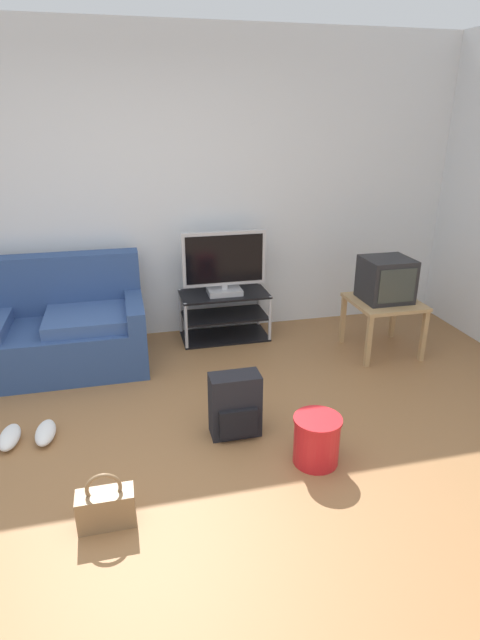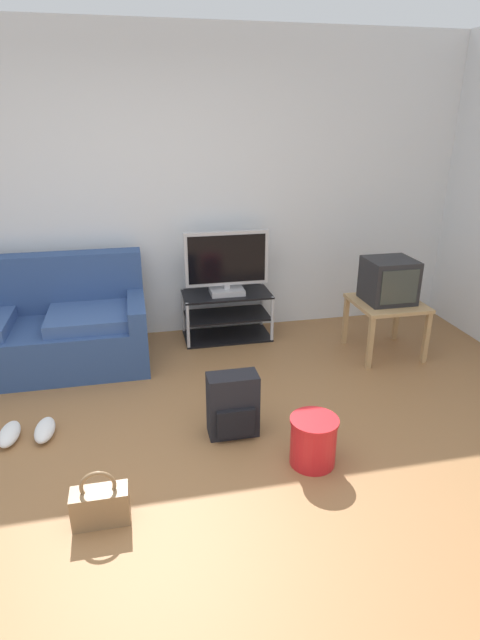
{
  "view_description": "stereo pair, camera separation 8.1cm",
  "coord_description": "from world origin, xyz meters",
  "px_view_note": "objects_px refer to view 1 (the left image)",
  "views": [
    {
      "loc": [
        -0.2,
        -2.22,
        1.98
      ],
      "look_at": [
        0.61,
        1.16,
        0.57
      ],
      "focal_mm": 28.43,
      "sensor_mm": 36.0,
      "label": 1
    },
    {
      "loc": [
        -0.12,
        -2.24,
        1.98
      ],
      "look_at": [
        0.61,
        1.16,
        0.57
      ],
      "focal_mm": 28.43,
      "sensor_mm": 36.0,
      "label": 2
    }
  ],
  "objects_px": {
    "crt_tv": "(386,279)",
    "backpack": "(235,406)",
    "sneakers_pair": "(28,435)",
    "couch": "(31,331)",
    "side_table": "(384,308)",
    "tv_stand": "(224,315)",
    "cleaning_bucket": "(317,439)",
    "handbag": "(106,507)",
    "flat_tv": "(224,264)"
  },
  "relations": [
    {
      "from": "side_table",
      "to": "sneakers_pair",
      "type": "height_order",
      "value": "side_table"
    },
    {
      "from": "tv_stand",
      "to": "cleaning_bucket",
      "type": "height_order",
      "value": "tv_stand"
    },
    {
      "from": "backpack",
      "to": "side_table",
      "type": "bearing_deg",
      "value": 15.38
    },
    {
      "from": "side_table",
      "to": "cleaning_bucket",
      "type": "height_order",
      "value": "side_table"
    },
    {
      "from": "flat_tv",
      "to": "sneakers_pair",
      "type": "distance_m",
      "value": 2.18
    },
    {
      "from": "side_table",
      "to": "sneakers_pair",
      "type": "xyz_separation_m",
      "value": [
        -2.89,
        -0.71,
        -0.37
      ]
    },
    {
      "from": "couch",
      "to": "cleaning_bucket",
      "type": "xyz_separation_m",
      "value": [
        1.84,
        -1.76,
        -0.15
      ]
    },
    {
      "from": "sneakers_pair",
      "to": "side_table",
      "type": "bearing_deg",
      "value": 13.88
    },
    {
      "from": "flat_tv",
      "to": "backpack",
      "type": "distance_m",
      "value": 1.66
    },
    {
      "from": "couch",
      "to": "backpack",
      "type": "relative_size",
      "value": 4.24
    },
    {
      "from": "backpack",
      "to": "handbag",
      "type": "bearing_deg",
      "value": -158.5
    },
    {
      "from": "cleaning_bucket",
      "to": "flat_tv",
      "type": "bearing_deg",
      "value": 94.47
    },
    {
      "from": "couch",
      "to": "flat_tv",
      "type": "distance_m",
      "value": 1.75
    },
    {
      "from": "cleaning_bucket",
      "to": "tv_stand",
      "type": "bearing_deg",
      "value": 94.42
    },
    {
      "from": "flat_tv",
      "to": "sneakers_pair",
      "type": "relative_size",
      "value": 2.14
    },
    {
      "from": "tv_stand",
      "to": "backpack",
      "type": "distance_m",
      "value": 1.6
    },
    {
      "from": "backpack",
      "to": "cleaning_bucket",
      "type": "bearing_deg",
      "value": -60.43
    },
    {
      "from": "couch",
      "to": "handbag",
      "type": "xyz_separation_m",
      "value": [
        0.6,
        -1.99,
        -0.21
      ]
    },
    {
      "from": "handbag",
      "to": "tv_stand",
      "type": "bearing_deg",
      "value": 63.81
    },
    {
      "from": "backpack",
      "to": "sneakers_pair",
      "type": "bearing_deg",
      "value": 154.24
    },
    {
      "from": "cleaning_bucket",
      "to": "couch",
      "type": "bearing_deg",
      "value": 136.28
    },
    {
      "from": "tv_stand",
      "to": "flat_tv",
      "type": "relative_size",
      "value": 1.06
    },
    {
      "from": "crt_tv",
      "to": "sneakers_pair",
      "type": "distance_m",
      "value": 3.05
    },
    {
      "from": "cleaning_bucket",
      "to": "sneakers_pair",
      "type": "relative_size",
      "value": 0.87
    },
    {
      "from": "tv_stand",
      "to": "side_table",
      "type": "xyz_separation_m",
      "value": [
        1.3,
        -0.63,
        0.19
      ]
    },
    {
      "from": "cleaning_bucket",
      "to": "sneakers_pair",
      "type": "distance_m",
      "value": 1.86
    },
    {
      "from": "handbag",
      "to": "side_table",
      "type": "bearing_deg",
      "value": 33.53
    },
    {
      "from": "crt_tv",
      "to": "cleaning_bucket",
      "type": "height_order",
      "value": "crt_tv"
    },
    {
      "from": "couch",
      "to": "crt_tv",
      "type": "relative_size",
      "value": 4.63
    },
    {
      "from": "backpack",
      "to": "tv_stand",
      "type": "bearing_deg",
      "value": 64.76
    },
    {
      "from": "flat_tv",
      "to": "handbag",
      "type": "height_order",
      "value": "flat_tv"
    },
    {
      "from": "crt_tv",
      "to": "backpack",
      "type": "relative_size",
      "value": 0.92
    },
    {
      "from": "side_table",
      "to": "backpack",
      "type": "distance_m",
      "value": 1.83
    },
    {
      "from": "crt_tv",
      "to": "handbag",
      "type": "xyz_separation_m",
      "value": [
        -2.39,
        -1.6,
        -0.56
      ]
    },
    {
      "from": "side_table",
      "to": "crt_tv",
      "type": "distance_m",
      "value": 0.26
    },
    {
      "from": "side_table",
      "to": "backpack",
      "type": "relative_size",
      "value": 1.31
    },
    {
      "from": "tv_stand",
      "to": "side_table",
      "type": "distance_m",
      "value": 1.46
    },
    {
      "from": "handbag",
      "to": "flat_tv",
      "type": "bearing_deg",
      "value": 63.57
    },
    {
      "from": "tv_stand",
      "to": "handbag",
      "type": "distance_m",
      "value": 2.47
    },
    {
      "from": "crt_tv",
      "to": "backpack",
      "type": "xyz_separation_m",
      "value": [
        -1.56,
        -0.96,
        -0.46
      ]
    },
    {
      "from": "side_table",
      "to": "flat_tv",
      "type": "bearing_deg",
      "value": 154.88
    },
    {
      "from": "cleaning_bucket",
      "to": "handbag",
      "type": "bearing_deg",
      "value": -169.54
    },
    {
      "from": "couch",
      "to": "sneakers_pair",
      "type": "distance_m",
      "value": 1.16
    },
    {
      "from": "couch",
      "to": "side_table",
      "type": "relative_size",
      "value": 3.23
    },
    {
      "from": "crt_tv",
      "to": "cleaning_bucket",
      "type": "xyz_separation_m",
      "value": [
        -1.14,
        -1.37,
        -0.51
      ]
    },
    {
      "from": "flat_tv",
      "to": "sneakers_pair",
      "type": "bearing_deg",
      "value": -140.31
    },
    {
      "from": "flat_tv",
      "to": "cleaning_bucket",
      "type": "bearing_deg",
      "value": -85.53
    },
    {
      "from": "backpack",
      "to": "sneakers_pair",
      "type": "height_order",
      "value": "backpack"
    },
    {
      "from": "handbag",
      "to": "sneakers_pair",
      "type": "distance_m",
      "value": 1.01
    },
    {
      "from": "couch",
      "to": "sneakers_pair",
      "type": "bearing_deg",
      "value": -85.37
    }
  ]
}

